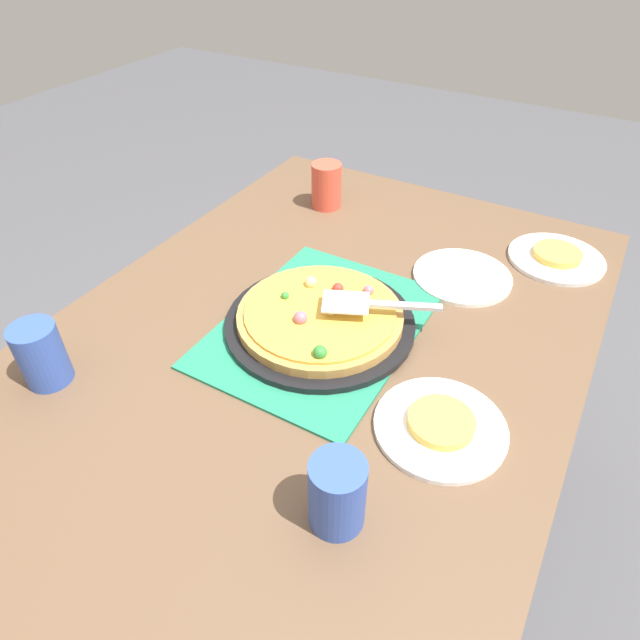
% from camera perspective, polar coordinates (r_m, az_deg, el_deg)
% --- Properties ---
extents(ground_plane, '(8.00, 8.00, 0.00)m').
position_cam_1_polar(ground_plane, '(1.70, 0.00, -20.49)').
color(ground_plane, '#4C4C51').
extents(dining_table, '(1.40, 1.00, 0.75)m').
position_cam_1_polar(dining_table, '(1.18, 0.00, -4.83)').
color(dining_table, brown).
rests_on(dining_table, ground_plane).
extents(placemat, '(0.48, 0.36, 0.01)m').
position_cam_1_polar(placemat, '(1.11, 0.00, -0.68)').
color(placemat, '#237F5B').
rests_on(placemat, dining_table).
extents(pizza_pan, '(0.38, 0.38, 0.01)m').
position_cam_1_polar(pizza_pan, '(1.10, 0.00, -0.28)').
color(pizza_pan, black).
rests_on(pizza_pan, placemat).
extents(pizza, '(0.33, 0.33, 0.05)m').
position_cam_1_polar(pizza, '(1.09, 0.00, 0.53)').
color(pizza, '#B78442').
rests_on(pizza, pizza_pan).
extents(plate_near_left, '(0.22, 0.22, 0.01)m').
position_cam_1_polar(plate_near_left, '(1.42, 23.28, 5.88)').
color(plate_near_left, white).
rests_on(plate_near_left, dining_table).
extents(plate_far_right, '(0.22, 0.22, 0.01)m').
position_cam_1_polar(plate_far_right, '(0.95, 12.35, -10.79)').
color(plate_far_right, white).
rests_on(plate_far_right, dining_table).
extents(plate_side, '(0.22, 0.22, 0.01)m').
position_cam_1_polar(plate_side, '(1.28, 14.52, 4.40)').
color(plate_side, white).
rests_on(plate_side, dining_table).
extents(served_slice_left, '(0.11, 0.11, 0.02)m').
position_cam_1_polar(served_slice_left, '(1.41, 23.41, 6.32)').
color(served_slice_left, '#EAB747').
rests_on(served_slice_left, plate_near_left).
extents(served_slice_right, '(0.11, 0.11, 0.02)m').
position_cam_1_polar(served_slice_right, '(0.94, 12.46, -10.28)').
color(served_slice_right, '#EAB747').
rests_on(served_slice_right, plate_far_right).
extents(cup_near, '(0.08, 0.08, 0.12)m').
position_cam_1_polar(cup_near, '(1.08, -26.94, -3.20)').
color(cup_near, '#3351AD').
rests_on(cup_near, dining_table).
extents(cup_far, '(0.08, 0.08, 0.12)m').
position_cam_1_polar(cup_far, '(1.51, 0.67, 13.77)').
color(cup_far, '#E04C38').
rests_on(cup_far, dining_table).
extents(cup_corner, '(0.08, 0.08, 0.12)m').
position_cam_1_polar(cup_corner, '(0.79, 1.79, -17.54)').
color(cup_corner, '#3351AD').
rests_on(cup_corner, dining_table).
extents(pizza_server, '(0.13, 0.23, 0.01)m').
position_cam_1_polar(pizza_server, '(1.06, 5.25, 1.69)').
color(pizza_server, silver).
rests_on(pizza_server, pizza).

